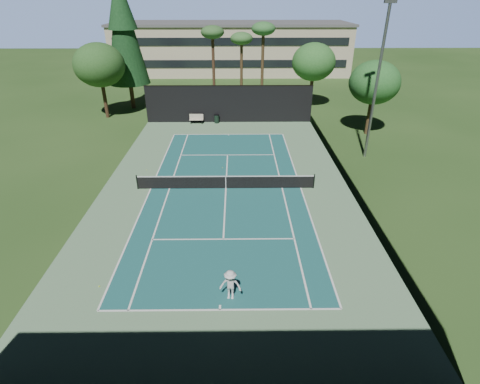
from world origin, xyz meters
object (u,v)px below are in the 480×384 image
object	(u,v)px
player	(230,285)
trash_bin	(217,119)
park_bench	(196,119)
tennis_ball_d	(147,170)
tennis_ball_a	(99,286)
tennis_ball_c	(223,168)
tennis_net	(226,182)
tennis_ball_b	(175,180)

from	to	relation	value
player	trash_bin	distance (m)	26.90
park_bench	trash_bin	world-z (taller)	park_bench
park_bench	trash_bin	xyz separation A→B (m)	(2.21, 0.15, -0.07)
tennis_ball_d	trash_bin	size ratio (longest dim) A/B	0.07
tennis_ball_a	tennis_ball_c	distance (m)	15.03
tennis_net	trash_bin	size ratio (longest dim) A/B	13.65
tennis_ball_a	park_bench	xyz separation A→B (m)	(2.34, 25.88, 0.51)
tennis_ball_a	trash_bin	distance (m)	26.42
tennis_net	trash_bin	bearing A→B (deg)	94.95
player	tennis_ball_b	world-z (taller)	player
tennis_ball_b	player	bearing A→B (deg)	-70.73
tennis_ball_b	tennis_ball_c	world-z (taller)	tennis_ball_b
park_bench	tennis_ball_d	bearing A→B (deg)	-103.20
tennis_net	tennis_ball_a	bearing A→B (deg)	-119.83
player	tennis_ball_c	xyz separation A→B (m)	(-0.82, 14.78, -0.76)
tennis_ball_a	park_bench	world-z (taller)	park_bench
player	tennis_ball_d	world-z (taller)	player
tennis_ball_b	park_bench	size ratio (longest dim) A/B	0.04
tennis_ball_c	trash_bin	distance (m)	12.11
player	tennis_ball_c	world-z (taller)	player
tennis_ball_a	park_bench	size ratio (longest dim) A/B	0.05
park_bench	tennis_ball_c	bearing A→B (deg)	-74.90
tennis_ball_a	trash_bin	world-z (taller)	trash_bin
tennis_ball_c	trash_bin	size ratio (longest dim) A/B	0.06
tennis_net	tennis_ball_a	distance (m)	11.89
park_bench	tennis_net	bearing A→B (deg)	-77.10
tennis_ball_b	tennis_ball_c	distance (m)	4.23
tennis_net	tennis_ball_d	distance (m)	7.25
tennis_ball_d	tennis_net	bearing A→B (deg)	-26.72
tennis_ball_a	trash_bin	size ratio (longest dim) A/B	0.08
tennis_ball_c	tennis_ball_a	bearing A→B (deg)	-111.71
tennis_net	park_bench	distance (m)	15.97
tennis_ball_b	tennis_ball_c	xyz separation A→B (m)	(3.53, 2.32, -0.00)
tennis_ball_a	tennis_ball_d	world-z (taller)	tennis_ball_a
player	trash_bin	size ratio (longest dim) A/B	1.67
player	trash_bin	world-z (taller)	player
player	tennis_ball_a	bearing A→B (deg)	-179.17
tennis_ball_c	park_bench	xyz separation A→B (m)	(-3.21, 11.91, 0.52)
tennis_ball_b	tennis_ball_d	size ratio (longest dim) A/B	0.99
tennis_ball_b	tennis_ball_c	size ratio (longest dim) A/B	1.08
tennis_ball_c	park_bench	distance (m)	12.35
tennis_ball_d	park_bench	size ratio (longest dim) A/B	0.04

